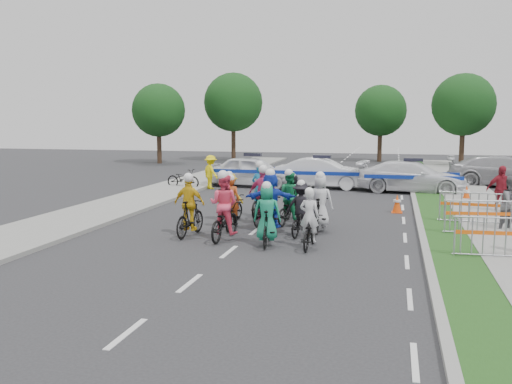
% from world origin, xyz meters
% --- Properties ---
extents(ground, '(90.00, 90.00, 0.00)m').
position_xyz_m(ground, '(0.00, 0.00, 0.00)').
color(ground, '#28282B').
rests_on(ground, ground).
extents(curb_right, '(0.20, 60.00, 0.12)m').
position_xyz_m(curb_right, '(5.10, 5.00, 0.06)').
color(curb_right, gray).
rests_on(curb_right, ground).
extents(grass_strip, '(1.20, 60.00, 0.11)m').
position_xyz_m(grass_strip, '(5.80, 5.00, 0.06)').
color(grass_strip, '#1F4415').
rests_on(grass_strip, ground).
extents(sidewalk_right, '(2.40, 60.00, 0.13)m').
position_xyz_m(sidewalk_right, '(7.60, 5.00, 0.07)').
color(sidewalk_right, gray).
rests_on(sidewalk_right, ground).
extents(sidewalk_left, '(3.00, 60.00, 0.13)m').
position_xyz_m(sidewalk_left, '(-6.50, 5.00, 0.07)').
color(sidewalk_left, gray).
rests_on(sidewalk_left, ground).
extents(rider_0, '(0.63, 1.68, 1.70)m').
position_xyz_m(rider_0, '(2.01, 0.97, 0.56)').
color(rider_0, black).
rests_on(rider_0, ground).
extents(rider_1, '(0.81, 1.78, 1.83)m').
position_xyz_m(rider_1, '(0.83, 0.97, 0.71)').
color(rider_1, black).
rests_on(rider_1, ground).
extents(rider_2, '(0.90, 2.06, 2.06)m').
position_xyz_m(rider_2, '(-0.59, 1.50, 0.76)').
color(rider_2, black).
rests_on(rider_2, ground).
extents(rider_3, '(1.01, 1.88, 1.94)m').
position_xyz_m(rider_3, '(-1.73, 1.72, 0.74)').
color(rider_3, black).
rests_on(rider_3, ground).
extents(rider_4, '(1.03, 1.76, 1.72)m').
position_xyz_m(rider_4, '(1.52, 2.62, 0.67)').
color(rider_4, black).
rests_on(rider_4, ground).
extents(rider_5, '(1.66, 1.97, 2.02)m').
position_xyz_m(rider_5, '(0.53, 2.82, 0.84)').
color(rider_5, black).
rests_on(rider_5, ground).
extents(rider_6, '(0.76, 1.79, 1.78)m').
position_xyz_m(rider_6, '(-0.82, 3.09, 0.59)').
color(rider_6, black).
rests_on(rider_6, ground).
extents(rider_7, '(0.84, 1.85, 1.92)m').
position_xyz_m(rider_7, '(2.00, 3.34, 0.74)').
color(rider_7, black).
rests_on(rider_7, ground).
extents(rider_8, '(1.01, 1.93, 1.88)m').
position_xyz_m(rider_8, '(0.82, 4.37, 0.70)').
color(rider_8, black).
rests_on(rider_8, ground).
extents(rider_9, '(1.06, 1.98, 2.02)m').
position_xyz_m(rider_9, '(0.01, 4.10, 0.77)').
color(rider_9, black).
rests_on(rider_9, ground).
extents(rider_10, '(1.07, 1.81, 1.76)m').
position_xyz_m(rider_10, '(-1.24, 4.38, 0.69)').
color(rider_10, black).
rests_on(rider_10, ground).
extents(rider_11, '(1.36, 1.62, 1.65)m').
position_xyz_m(rider_11, '(0.72, 5.63, 0.71)').
color(rider_11, black).
rests_on(rider_11, ground).
extents(rider_12, '(0.84, 2.05, 2.04)m').
position_xyz_m(rider_12, '(-0.44, 5.56, 0.67)').
color(rider_12, black).
rests_on(rider_12, ground).
extents(police_car_0, '(4.86, 2.32, 1.60)m').
position_xyz_m(police_car_0, '(-2.97, 14.52, 0.80)').
color(police_car_0, white).
rests_on(police_car_0, ground).
extents(police_car_1, '(4.71, 1.72, 1.54)m').
position_xyz_m(police_car_1, '(0.64, 14.66, 0.77)').
color(police_car_1, white).
rests_on(police_car_1, ground).
extents(police_car_2, '(5.45, 2.84, 1.51)m').
position_xyz_m(police_car_2, '(5.10, 13.97, 0.75)').
color(police_car_2, white).
rests_on(police_car_2, ground).
extents(civilian_sedan, '(5.75, 2.75, 1.62)m').
position_xyz_m(civilian_sedan, '(9.73, 17.54, 0.81)').
color(civilian_sedan, '#A2A2A7').
rests_on(civilian_sedan, ground).
extents(spectator_1, '(1.11, 1.07, 1.80)m').
position_xyz_m(spectator_1, '(7.80, 4.48, 0.90)').
color(spectator_1, slate).
rests_on(spectator_1, ground).
extents(spectator_2, '(1.14, 0.69, 1.82)m').
position_xyz_m(spectator_2, '(8.08, 8.16, 0.91)').
color(spectator_2, maroon).
rests_on(spectator_2, ground).
extents(marshal_hiviz, '(1.24, 1.21, 1.71)m').
position_xyz_m(marshal_hiviz, '(-4.80, 13.09, 0.85)').
color(marshal_hiviz, yellow).
rests_on(marshal_hiviz, ground).
extents(barrier_0, '(2.03, 0.62, 1.12)m').
position_xyz_m(barrier_0, '(6.70, 0.62, 0.56)').
color(barrier_0, '#A5A8AD').
rests_on(barrier_0, ground).
extents(barrier_1, '(2.04, 0.72, 1.12)m').
position_xyz_m(barrier_1, '(6.70, 3.63, 0.56)').
color(barrier_1, '#A5A8AD').
rests_on(barrier_1, ground).
extents(barrier_2, '(2.04, 0.69, 1.12)m').
position_xyz_m(barrier_2, '(6.70, 5.52, 0.56)').
color(barrier_2, '#A5A8AD').
rests_on(barrier_2, ground).
extents(cone_0, '(0.40, 0.40, 0.70)m').
position_xyz_m(cone_0, '(4.37, 7.68, 0.34)').
color(cone_0, '#F24C0C').
rests_on(cone_0, ground).
extents(cone_1, '(0.40, 0.40, 0.70)m').
position_xyz_m(cone_1, '(7.29, 11.56, 0.34)').
color(cone_1, '#F24C0C').
rests_on(cone_1, ground).
extents(parked_bike, '(1.99, 1.05, 0.99)m').
position_xyz_m(parked_bike, '(-6.26, 13.00, 0.50)').
color(parked_bike, black).
rests_on(parked_bike, ground).
extents(tree_0, '(4.20, 4.20, 6.30)m').
position_xyz_m(tree_0, '(-14.00, 28.00, 4.19)').
color(tree_0, '#382619').
rests_on(tree_0, ground).
extents(tree_1, '(4.55, 4.55, 6.82)m').
position_xyz_m(tree_1, '(9.00, 30.00, 4.54)').
color(tree_1, '#382619').
rests_on(tree_1, ground).
extents(tree_3, '(4.90, 4.90, 7.35)m').
position_xyz_m(tree_3, '(-9.00, 32.00, 4.89)').
color(tree_3, '#382619').
rests_on(tree_3, ground).
extents(tree_4, '(4.20, 4.20, 6.30)m').
position_xyz_m(tree_4, '(3.00, 34.00, 4.19)').
color(tree_4, '#382619').
rests_on(tree_4, ground).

